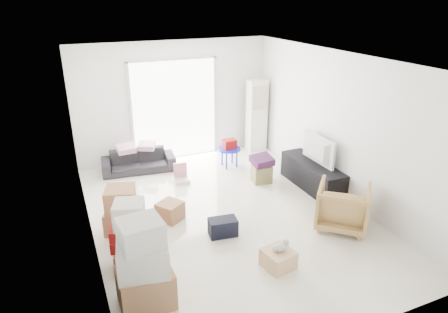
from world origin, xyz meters
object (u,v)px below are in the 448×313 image
(ac_tower, at_px, (256,116))
(wood_crate, at_px, (278,259))
(ottoman, at_px, (261,173))
(television, at_px, (314,160))
(kids_table, at_px, (229,147))
(armchair, at_px, (343,204))
(tv_console, at_px, (312,175))
(sofa, at_px, (138,158))

(ac_tower, height_order, wood_crate, ac_tower)
(ottoman, bearing_deg, television, -39.17)
(television, bearing_deg, kids_table, 33.54)
(kids_table, bearing_deg, armchair, -77.25)
(television, relative_size, wood_crate, 2.41)
(ottoman, bearing_deg, tv_console, -39.17)
(television, distance_m, kids_table, 1.96)
(television, relative_size, ottoman, 2.62)
(tv_console, xyz_separation_m, sofa, (-3.01, 2.18, 0.04))
(tv_console, height_order, wood_crate, tv_console)
(tv_console, xyz_separation_m, wood_crate, (-1.91, -1.93, -0.13))
(ottoman, xyz_separation_m, kids_table, (-0.29, 0.98, 0.27))
(television, distance_m, wood_crate, 2.76)
(kids_table, bearing_deg, television, -56.38)
(tv_console, distance_m, kids_table, 1.96)
(sofa, bearing_deg, wood_crate, -68.47)
(tv_console, distance_m, sofa, 3.72)
(armchair, relative_size, wood_crate, 2.08)
(wood_crate, bearing_deg, television, 45.29)
(kids_table, bearing_deg, ac_tower, 34.32)
(ac_tower, xyz_separation_m, armchair, (-0.34, -3.75, -0.46))
(ac_tower, xyz_separation_m, kids_table, (-1.03, -0.71, -0.42))
(tv_console, bearing_deg, ac_tower, 91.23)
(ottoman, xyz_separation_m, wood_crate, (-1.12, -2.58, -0.05))
(sofa, relative_size, wood_crate, 3.93)
(television, height_order, armchair, armchair)
(sofa, bearing_deg, ac_tower, 9.42)
(ac_tower, distance_m, wood_crate, 4.71)
(armchair, xyz_separation_m, ottoman, (-0.40, 2.06, -0.23))
(armchair, relative_size, ottoman, 2.25)
(armchair, bearing_deg, kids_table, -34.20)
(television, relative_size, sofa, 0.61)
(ac_tower, distance_m, tv_console, 2.41)
(tv_console, height_order, armchair, armchair)
(kids_table, bearing_deg, sofa, 163.96)
(ottoman, bearing_deg, wood_crate, -113.41)
(television, distance_m, armchair, 1.48)
(television, bearing_deg, wood_crate, 135.22)
(television, xyz_separation_m, ottoman, (-0.79, 0.65, -0.41))
(sofa, xyz_separation_m, armchair, (2.62, -3.60, 0.11))
(kids_table, bearing_deg, wood_crate, -103.09)
(armchair, height_order, kids_table, armchair)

